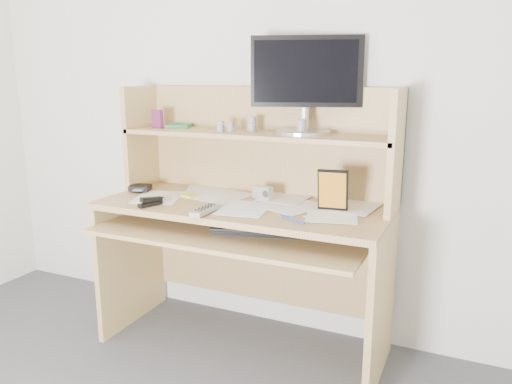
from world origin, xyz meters
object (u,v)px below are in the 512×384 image
at_px(desk, 249,211).
at_px(keyboard, 257,229).
at_px(tv_remote, 205,210).
at_px(game_case, 333,190).
at_px(monitor, 306,82).

relative_size(desk, keyboard, 3.24).
distance_m(desk, keyboard, 0.22).
xyz_separation_m(tv_remote, game_case, (0.51, 0.26, 0.09)).
xyz_separation_m(desk, keyboard, (0.12, -0.18, -0.03)).
xyz_separation_m(tv_remote, monitor, (0.32, 0.42, 0.56)).
bearing_deg(monitor, desk, -171.86).
relative_size(game_case, monitor, 0.37).
height_order(game_case, monitor, monitor).
height_order(tv_remote, game_case, game_case).
relative_size(keyboard, monitor, 0.84).
distance_m(tv_remote, monitor, 0.77).
bearing_deg(desk, monitor, 25.94).
xyz_separation_m(keyboard, tv_remote, (-0.20, -0.13, 0.10)).
xyz_separation_m(desk, tv_remote, (-0.08, -0.30, 0.07)).
bearing_deg(game_case, tv_remote, -160.64).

